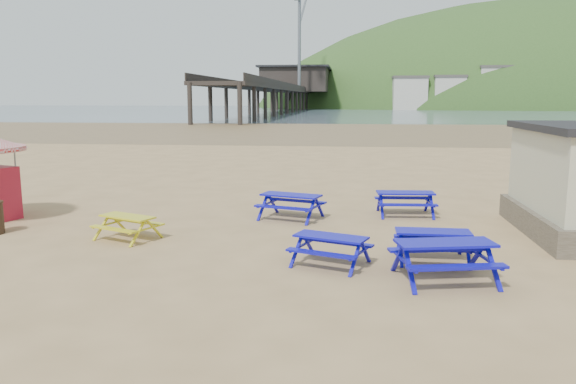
# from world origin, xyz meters

# --- Properties ---
(ground) EXTENTS (400.00, 400.00, 0.00)m
(ground) POSITION_xyz_m (0.00, 0.00, 0.00)
(ground) COLOR tan
(ground) RESTS_ON ground
(wet_sand) EXTENTS (400.00, 400.00, 0.00)m
(wet_sand) POSITION_xyz_m (0.00, 55.00, 0.00)
(wet_sand) COLOR olive
(wet_sand) RESTS_ON ground
(sea) EXTENTS (400.00, 400.00, 0.00)m
(sea) POSITION_xyz_m (0.00, 170.00, 0.01)
(sea) COLOR #445561
(sea) RESTS_ON ground
(picnic_table_blue_a) EXTENTS (2.29, 2.04, 0.80)m
(picnic_table_blue_a) POSITION_xyz_m (-0.09, 2.24, 0.40)
(picnic_table_blue_a) COLOR #1110AE
(picnic_table_blue_a) RESTS_ON ground
(picnic_table_blue_b) EXTENTS (1.98, 1.64, 0.79)m
(picnic_table_blue_b) POSITION_xyz_m (3.63, 3.20, 0.40)
(picnic_table_blue_b) COLOR #1110AE
(picnic_table_blue_b) RESTS_ON ground
(picnic_table_blue_d) EXTENTS (2.05, 1.86, 0.71)m
(picnic_table_blue_d) POSITION_xyz_m (1.38, -2.75, 0.35)
(picnic_table_blue_d) COLOR #1110AE
(picnic_table_blue_d) RESTS_ON ground
(picnic_table_blue_e) EXTENTS (2.35, 2.04, 0.86)m
(picnic_table_blue_e) POSITION_xyz_m (3.84, -3.63, 0.43)
(picnic_table_blue_e) COLOR #1110AE
(picnic_table_blue_e) RESTS_ON ground
(picnic_table_blue_f) EXTENTS (1.78, 1.44, 0.74)m
(picnic_table_blue_f) POSITION_xyz_m (3.80, -2.11, 0.37)
(picnic_table_blue_f) COLOR #1110AE
(picnic_table_blue_f) RESTS_ON ground
(picnic_table_yellow) EXTENTS (1.96, 1.80, 0.66)m
(picnic_table_yellow) POSITION_xyz_m (-4.29, -0.94, 0.33)
(picnic_table_yellow) COLOR yellow
(picnic_table_yellow) RESTS_ON ground
(pier) EXTENTS (24.00, 220.00, 39.29)m
(pier) POSITION_xyz_m (-17.99, 178.23, 5.46)
(pier) COLOR black
(pier) RESTS_ON ground
(headland_town) EXTENTS (264.00, 144.00, 108.00)m
(headland_town) POSITION_xyz_m (90.00, 229.68, -9.91)
(headland_town) COLOR #2D4C1E
(headland_town) RESTS_ON ground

